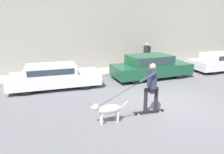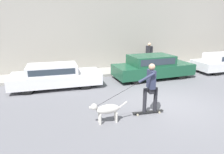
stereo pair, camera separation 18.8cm
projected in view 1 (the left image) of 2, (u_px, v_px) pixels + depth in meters
ground_plane at (167, 103)px, 7.92m from camera, size 36.00×36.00×0.00m
back_wall at (112, 32)px, 13.20m from camera, size 32.00×0.30×4.96m
sidewalk_curb at (118, 71)px, 12.87m from camera, size 30.00×1.82×0.15m
parked_car_0 at (54, 76)px, 9.67m from camera, size 4.32×1.84×1.13m
parked_car_1 at (151, 67)px, 11.36m from camera, size 4.55×1.88×1.32m
parked_car_2 at (221, 62)px, 13.07m from camera, size 4.05×1.76×1.16m
dog at (108, 110)px, 6.29m from camera, size 1.24×0.32×0.70m
skateboarder at (151, 85)px, 6.79m from camera, size 2.54×0.53×1.80m
pedestrian_with_bag at (147, 53)px, 13.69m from camera, size 0.34×0.72×1.60m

